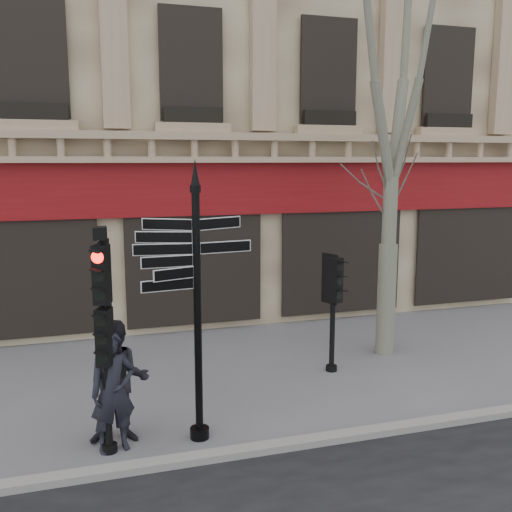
# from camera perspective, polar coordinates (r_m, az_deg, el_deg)

# --- Properties ---
(ground) EXTENTS (80.00, 80.00, 0.00)m
(ground) POSITION_cam_1_polar(r_m,az_deg,el_deg) (10.21, -0.71, -15.28)
(ground) COLOR slate
(ground) RESTS_ON ground
(kerb) EXTENTS (80.00, 0.25, 0.12)m
(kerb) POSITION_cam_1_polar(r_m,az_deg,el_deg) (8.99, 1.89, -18.52)
(kerb) COLOR gray
(kerb) RESTS_ON ground
(building) EXTENTS (28.00, 15.52, 18.00)m
(building) POSITION_cam_1_polar(r_m,az_deg,el_deg) (22.05, -10.45, 21.73)
(building) COLOR gray
(building) RESTS_ON ground
(fingerpost) EXTENTS (1.92, 1.92, 4.32)m
(fingerpost) POSITION_cam_1_polar(r_m,az_deg,el_deg) (8.48, -5.97, 0.07)
(fingerpost) COLOR black
(fingerpost) RESTS_ON ground
(traffic_signal_main) EXTENTS (0.44, 0.38, 3.37)m
(traffic_signal_main) POSITION_cam_1_polar(r_m,az_deg,el_deg) (8.46, -15.02, -5.56)
(traffic_signal_main) COLOR black
(traffic_signal_main) RESTS_ON ground
(traffic_signal_secondary) EXTENTS (0.48, 0.42, 2.38)m
(traffic_signal_secondary) POSITION_cam_1_polar(r_m,az_deg,el_deg) (11.61, 7.72, -3.62)
(traffic_signal_secondary) COLOR black
(traffic_signal_secondary) RESTS_ON ground
(plane_tree) EXTENTS (3.61, 3.61, 9.59)m
(plane_tree) POSITION_cam_1_polar(r_m,az_deg,el_deg) (12.85, 13.87, 20.25)
(plane_tree) COLOR gray
(plane_tree) RESTS_ON ground
(pedestrian_a) EXTENTS (0.75, 0.57, 1.83)m
(pedestrian_a) POSITION_cam_1_polar(r_m,az_deg,el_deg) (8.89, -14.12, -13.04)
(pedestrian_a) COLOR black
(pedestrian_a) RESTS_ON ground
(pedestrian_b) EXTENTS (1.01, 0.83, 1.92)m
(pedestrian_b) POSITION_cam_1_polar(r_m,az_deg,el_deg) (9.10, -13.58, -12.16)
(pedestrian_b) COLOR black
(pedestrian_b) RESTS_ON ground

